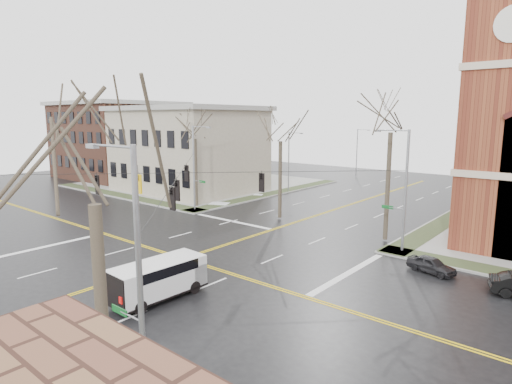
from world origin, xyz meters
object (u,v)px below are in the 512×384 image
Objects in this scene: signal_pole_ne at (403,187)px; tree_nw_near at (281,136)px; streetlight_north_b at (358,151)px; parked_car_a at (431,265)px; tree_ne at (391,125)px; tree_nw_far at (195,134)px; signal_pole_se at (136,273)px; cargo_van at (161,276)px; tree_se at (93,187)px; streetlight_north_a at (290,159)px; signal_pole_nw at (195,165)px.

tree_nw_near reaches higher than signal_pole_ne.
streetlight_north_b is 2.55× the size of parked_car_a.
streetlight_north_b is at bearing 104.35° from tree_nw_near.
tree_nw_far is at bearing -178.20° from tree_ne.
streetlight_north_b is at bearing 110.27° from signal_pole_se.
tree_se reaches higher than cargo_van.
signal_pole_se is 25.55m from tree_ne.
tree_se is (2.84, -26.80, -1.29)m from tree_ne.
tree_ne is at bearing 94.68° from signal_pole_se.
signal_pole_se is at bearing -69.73° from streetlight_north_b.
streetlight_north_a is 32.12m from parked_car_a.
signal_pole_ne reaches higher than cargo_van.
cargo_van is 13.21m from tree_se.
signal_pole_se is 2.87× the size of parked_car_a.
streetlight_north_b is (0.00, 20.00, 0.00)m from streetlight_north_a.
parked_car_a is 23.17m from tree_se.
cargo_van is 0.43× the size of tree_ne.
streetlight_north_a is 0.61× the size of tree_ne.
tree_nw_far is at bearing -97.82° from streetlight_north_a.
signal_pole_se is at bearing -62.63° from tree_nw_near.
signal_pole_ne reaches higher than streetlight_north_b.
tree_nw_far is (-27.31, 4.36, 7.64)m from parked_car_a.
signal_pole_nw is 1.61× the size of cargo_van.
tree_se is at bearing -83.95° from tree_ne.
cargo_van is 0.50× the size of tree_se.
streetlight_north_a is 16.63m from tree_nw_near.
signal_pole_ne is 14.03m from tree_nw_near.
tree_nw_near is (-6.25, 19.44, 6.99)m from cargo_van.
signal_pole_ne is 1.12× the size of streetlight_north_a.
cargo_van is at bearing -74.36° from streetlight_north_b.
signal_pole_ne is at bearing -58.95° from streetlight_north_b.
signal_pole_ne and signal_pole_nw have the same top height.
streetlight_north_a is at bearing 82.18° from tree_nw_far.
streetlight_north_a is 1.43× the size of cargo_van.
streetlight_north_a is 15.70m from tree_nw_far.
cargo_van is at bearing 134.33° from tree_se.
tree_nw_near is (-16.61, 5.76, 7.69)m from parked_car_a.
streetlight_north_a is (0.67, 16.50, -0.48)m from signal_pole_nw.
tree_ne is (22.00, 0.69, 1.23)m from tree_nw_far.
cargo_van is 17.17m from parked_car_a.
tree_nw_near is at bearing -75.65° from streetlight_north_b.
tree_ne is (20.59, 2.08, 4.46)m from signal_pole_nw.
streetlight_north_b is 40.08m from tree_ne.
parked_car_a is (25.90, -2.97, -4.41)m from signal_pole_nw.
cargo_van is 0.50× the size of tree_nw_far.
signal_pole_se is 0.79× the size of tree_nw_near.
parked_car_a is at bearing -57.41° from streetlight_north_b.
tree_nw_near reaches higher than streetlight_north_a.
streetlight_north_b is at bearing 120.06° from tree_ne.
signal_pole_nw is at bearing 135.41° from cargo_van.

